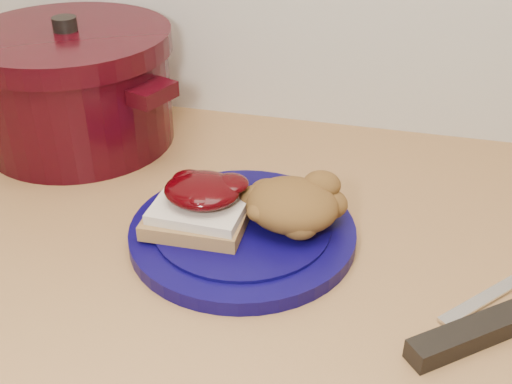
% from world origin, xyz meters
% --- Properties ---
extents(plate, '(0.26, 0.26, 0.02)m').
position_xyz_m(plate, '(-0.03, 1.49, 0.91)').
color(plate, '#08043A').
rests_on(plate, wood_countertop).
extents(sandwich, '(0.11, 0.09, 0.05)m').
position_xyz_m(sandwich, '(-0.08, 1.48, 0.94)').
color(sandwich, olive).
rests_on(sandwich, plate).
extents(stuffing_mound, '(0.11, 0.09, 0.05)m').
position_xyz_m(stuffing_mound, '(0.02, 1.50, 0.94)').
color(stuffing_mound, brown).
rests_on(stuffing_mound, plate).
extents(butter_knife, '(0.12, 0.14, 0.00)m').
position_xyz_m(butter_knife, '(0.24, 1.47, 0.90)').
color(butter_knife, silver).
rests_on(butter_knife, wood_countertop).
extents(dutch_oven, '(0.34, 0.34, 0.17)m').
position_xyz_m(dutch_oven, '(-0.31, 1.67, 0.98)').
color(dutch_oven, black).
rests_on(dutch_oven, wood_countertop).
extents(pepper_grinder, '(0.07, 0.07, 0.12)m').
position_xyz_m(pepper_grinder, '(-0.38, 1.68, 0.96)').
color(pepper_grinder, black).
rests_on(pepper_grinder, wood_countertop).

